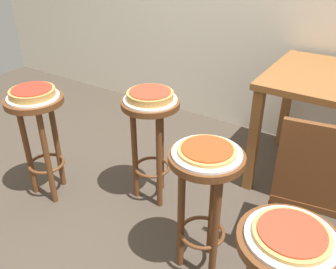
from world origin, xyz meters
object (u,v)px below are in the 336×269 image
(serving_plate_middle, at_px, (33,97))
(stool_middle, at_px, (39,127))
(pizza_foreground, at_px, (292,234))
(stool_rear, at_px, (151,130))
(pizza_rear, at_px, (150,95))
(serving_plate_foreground, at_px, (291,238))
(pizza_middle, at_px, (32,92))
(stool_leftside, at_px, (205,190))
(serving_plate_leftside, at_px, (207,153))
(serving_plate_rear, at_px, (150,100))
(wooden_chair, at_px, (318,187))
(pizza_leftside, at_px, (207,150))

(serving_plate_middle, bearing_deg, stool_middle, -3.58)
(pizza_foreground, xyz_separation_m, serving_plate_middle, (-1.58, 0.29, -0.02))
(stool_rear, height_order, pizza_rear, pizza_rear)
(serving_plate_foreground, bearing_deg, pizza_rear, 147.50)
(pizza_middle, height_order, pizza_rear, same)
(stool_leftside, bearing_deg, serving_plate_middle, -179.83)
(serving_plate_leftside, height_order, pizza_rear, pizza_rear)
(pizza_middle, distance_m, stool_leftside, 1.15)
(serving_plate_foreground, distance_m, stool_rear, 1.18)
(serving_plate_rear, bearing_deg, serving_plate_leftside, -31.82)
(pizza_foreground, height_order, stool_leftside, pizza_foreground)
(pizza_middle, relative_size, wooden_chair, 0.31)
(serving_plate_middle, height_order, wooden_chair, wooden_chair)
(stool_leftside, xyz_separation_m, stool_rear, (-0.53, 0.33, 0.00))
(serving_plate_middle, height_order, pizza_leftside, pizza_leftside)
(pizza_foreground, xyz_separation_m, pizza_middle, (-1.58, 0.29, 0.01))
(serving_plate_foreground, distance_m, serving_plate_middle, 1.60)
(serving_plate_middle, relative_size, pizza_leftside, 1.16)
(pizza_leftside, relative_size, serving_plate_rear, 0.83)
(pizza_rear, bearing_deg, serving_plate_rear, 90.00)
(serving_plate_middle, bearing_deg, pizza_rear, 29.35)
(stool_middle, distance_m, pizza_rear, 0.72)
(serving_plate_rear, bearing_deg, pizza_rear, -90.00)
(pizza_middle, height_order, stool_leftside, pizza_middle)
(pizza_foreground, height_order, stool_middle, pizza_foreground)
(serving_plate_leftside, bearing_deg, pizza_leftside, 0.00)
(serving_plate_leftside, bearing_deg, pizza_rear, 148.18)
(stool_rear, distance_m, serving_plate_rear, 0.20)
(pizza_foreground, distance_m, pizza_middle, 1.60)
(pizza_foreground, xyz_separation_m, pizza_leftside, (-0.45, 0.30, -0.00))
(serving_plate_rear, bearing_deg, stool_leftside, -31.82)
(pizza_rear, bearing_deg, stool_middle, -150.65)
(serving_plate_foreground, bearing_deg, pizza_leftside, 146.70)
(pizza_middle, bearing_deg, pizza_leftside, 0.17)
(serving_plate_foreground, height_order, serving_plate_rear, same)
(stool_leftside, xyz_separation_m, serving_plate_rear, (-0.53, 0.33, 0.20))
(serving_plate_foreground, relative_size, stool_rear, 0.43)
(pizza_foreground, relative_size, pizza_rear, 0.92)
(pizza_foreground, xyz_separation_m, serving_plate_leftside, (-0.45, 0.30, -0.02))
(pizza_leftside, xyz_separation_m, pizza_rear, (-0.53, 0.33, 0.01))
(serving_plate_foreground, bearing_deg, stool_leftside, 146.70)
(serving_plate_middle, bearing_deg, stool_rear, 29.35)
(serving_plate_foreground, xyz_separation_m, stool_rear, (-0.98, 0.63, -0.20))
(serving_plate_foreground, height_order, serving_plate_middle, same)
(stool_leftside, xyz_separation_m, wooden_chair, (0.43, 0.34, -0.03))
(stool_rear, xyz_separation_m, pizza_rear, (-0.00, 0.00, 0.23))
(pizza_leftside, bearing_deg, serving_plate_foreground, -33.30)
(pizza_foreground, xyz_separation_m, stool_middle, (-1.58, 0.29, -0.21))
(serving_plate_foreground, bearing_deg, pizza_foreground, 0.00)
(stool_leftside, relative_size, serving_plate_rear, 2.23)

